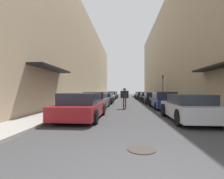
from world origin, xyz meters
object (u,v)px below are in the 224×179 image
(parked_car_right_0, at_px, (189,108))
(parked_car_left_1, at_px, (96,101))
(parked_car_left_4, at_px, (111,95))
(manhole_cover, at_px, (141,149))
(parked_car_right_1, at_px, (163,100))
(parked_car_right_2, at_px, (152,98))
(parked_car_left_5, at_px, (113,95))
(traffic_light, at_px, (163,85))
(parked_car_right_4, at_px, (142,96))
(parked_car_left_0, at_px, (82,106))
(parked_car_right_3, at_px, (147,97))
(skateboarder, at_px, (125,96))
(parked_car_left_2, at_px, (104,98))
(parked_car_left_3, at_px, (108,97))
(parked_car_right_5, at_px, (140,95))

(parked_car_right_0, bearing_deg, parked_car_left_1, 134.04)
(parked_car_left_4, xyz_separation_m, manhole_cover, (2.73, -25.67, -0.60))
(parked_car_right_1, relative_size, parked_car_right_2, 1.17)
(parked_car_left_5, height_order, traffic_light, traffic_light)
(parked_car_right_4, bearing_deg, parked_car_right_0, -89.83)
(parked_car_left_0, relative_size, parked_car_right_3, 1.09)
(parked_car_left_4, xyz_separation_m, skateboarder, (2.33, -16.06, 0.44))
(parked_car_left_0, xyz_separation_m, parked_car_right_4, (5.24, 21.18, -0.04))
(parked_car_right_3, relative_size, skateboarder, 2.48)
(parked_car_left_2, relative_size, parked_car_left_3, 0.83)
(parked_car_right_4, bearing_deg, parked_car_left_5, 137.01)
(parked_car_left_4, height_order, parked_car_right_3, parked_car_left_4)
(parked_car_left_0, relative_size, parked_car_right_1, 0.96)
(parked_car_left_4, relative_size, parked_car_right_3, 1.04)
(parked_car_left_3, height_order, skateboarder, skateboarder)
(parked_car_left_3, distance_m, traffic_light, 7.81)
(parked_car_right_4, height_order, traffic_light, traffic_light)
(parked_car_right_2, distance_m, parked_car_right_5, 15.39)
(parked_car_right_0, xyz_separation_m, skateboarder, (-3.08, 5.31, 0.42))
(parked_car_left_1, bearing_deg, parked_car_right_5, 75.63)
(parked_car_right_3, bearing_deg, parked_car_left_3, -173.06)
(parked_car_left_1, height_order, traffic_light, traffic_light)
(parked_car_left_2, bearing_deg, traffic_light, 32.44)
(parked_car_right_3, xyz_separation_m, parked_car_right_5, (-0.04, 10.22, 0.03))
(parked_car_right_0, bearing_deg, traffic_light, 82.06)
(parked_car_left_4, bearing_deg, parked_car_left_3, -90.40)
(parked_car_left_2, xyz_separation_m, parked_car_right_3, (5.46, 5.59, 0.01))
(parked_car_right_3, xyz_separation_m, skateboarder, (-3.14, -11.14, 0.47))
(parked_car_right_3, distance_m, traffic_light, 2.81)
(parked_car_left_5, distance_m, parked_car_right_3, 11.31)
(parked_car_left_3, distance_m, parked_car_right_3, 5.55)
(parked_car_left_5, bearing_deg, parked_car_right_1, -74.95)
(parked_car_left_0, bearing_deg, parked_car_left_3, 90.52)
(parked_car_left_0, relative_size, parked_car_right_2, 1.12)
(parked_car_right_5, bearing_deg, parked_car_right_2, -89.92)
(parked_car_left_3, bearing_deg, parked_car_right_3, 6.94)
(skateboarder, bearing_deg, parked_car_left_5, 96.20)
(parked_car_left_3, height_order, parked_car_right_1, parked_car_right_1)
(parked_car_left_4, distance_m, manhole_cover, 25.82)
(parked_car_left_2, xyz_separation_m, parked_car_right_0, (5.40, -10.86, 0.05))
(parked_car_right_0, relative_size, skateboarder, 2.62)
(parked_car_left_5, bearing_deg, parked_car_right_0, -78.50)
(parked_car_left_3, bearing_deg, parked_car_right_2, -39.38)
(manhole_cover, bearing_deg, parked_car_left_4, 96.06)
(parked_car_right_3, bearing_deg, parked_car_left_1, -116.58)
(parked_car_right_1, relative_size, parked_car_right_5, 1.10)
(skateboarder, distance_m, traffic_light, 11.69)
(parked_car_left_1, bearing_deg, parked_car_right_2, 46.43)
(traffic_light, bearing_deg, parked_car_left_3, 179.27)
(parked_car_left_4, xyz_separation_m, parked_car_right_0, (5.40, -21.37, 0.02))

